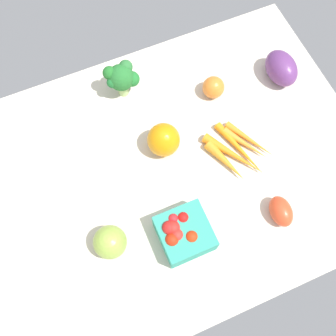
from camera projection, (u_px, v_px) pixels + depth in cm
name	position (u px, v px, depth cm)	size (l,w,h in cm)	color
tablecloth	(168.00, 172.00, 103.73)	(104.00, 76.00, 2.00)	beige
berry_basket	(183.00, 233.00, 93.04)	(11.67, 11.67, 7.86)	teal
broccoli_head	(121.00, 77.00, 105.22)	(8.97, 7.88, 10.66)	#A9CA7D
eggplant	(281.00, 68.00, 109.88)	(11.23, 7.82, 7.82)	#653473
heirloom_tomato_green	(110.00, 242.00, 92.03)	(7.87, 7.87, 7.87)	#91B144
heirloom_tomato_orange	(213.00, 87.00, 108.64)	(6.01, 6.01, 6.01)	orange
roma_tomato	(281.00, 211.00, 96.13)	(7.70, 5.21, 5.21)	#E34625
bell_pepper_orange	(164.00, 140.00, 101.00)	(8.36, 8.36, 9.19)	orange
carrot_bunch	(237.00, 151.00, 103.50)	(16.50, 17.84, 2.81)	orange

